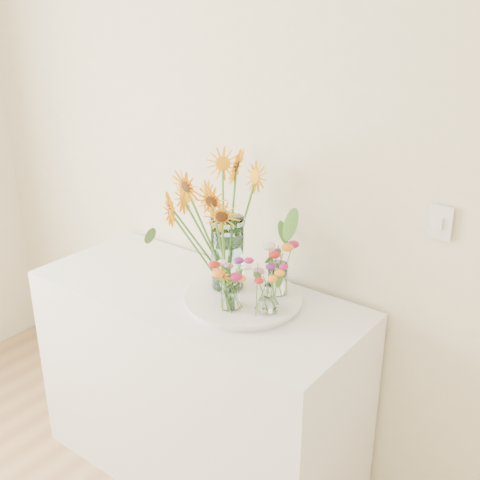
{
  "coord_description": "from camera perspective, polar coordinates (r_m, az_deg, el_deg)",
  "views": [
    {
      "loc": [
        1.15,
        0.31,
        2.02
      ],
      "look_at": [
        -0.12,
        1.99,
        1.15
      ],
      "focal_mm": 45.0,
      "sensor_mm": 36.0,
      "label": 1
    }
  ],
  "objects": [
    {
      "name": "mason_jar",
      "position": [
        2.36,
        -1.2,
        -1.27
      ],
      "size": [
        0.15,
        0.15,
        0.3
      ],
      "primitive_type": "cylinder",
      "rotation": [
        0.0,
        0.0,
        0.19
      ],
      "color": "#B0E5E0",
      "rests_on": "tray"
    },
    {
      "name": "wildflower_posy_a",
      "position": [
        2.21,
        -0.93,
        -4.15
      ],
      "size": [
        0.2,
        0.2,
        0.21
      ],
      "primitive_type": null,
      "color": "orange",
      "rests_on": "tray"
    },
    {
      "name": "small_vase_c",
      "position": [
        2.34,
        3.58,
        -3.7
      ],
      "size": [
        0.09,
        0.09,
        0.13
      ],
      "primitive_type": "cylinder",
      "rotation": [
        0.0,
        0.0,
        -0.15
      ],
      "color": "white",
      "rests_on": "tray"
    },
    {
      "name": "small_vase_b",
      "position": [
        2.21,
        2.68,
        -5.56
      ],
      "size": [
        0.09,
        0.09,
        0.12
      ],
      "primitive_type": null,
      "rotation": [
        0.0,
        0.0,
        -0.15
      ],
      "color": "white",
      "rests_on": "tray"
    },
    {
      "name": "small_vase_a",
      "position": [
        2.23,
        -0.92,
        -5.18
      ],
      "size": [
        0.08,
        0.08,
        0.12
      ],
      "primitive_type": "cylinder",
      "rotation": [
        0.0,
        0.0,
        -0.15
      ],
      "color": "white",
      "rests_on": "tray"
    },
    {
      "name": "sunflower_bouquet",
      "position": [
        2.31,
        -1.22,
        1.74
      ],
      "size": [
        0.89,
        0.89,
        0.56
      ],
      "primitive_type": null,
      "rotation": [
        0.0,
        0.0,
        0.19
      ],
      "color": "#FD9805",
      "rests_on": "tray"
    },
    {
      "name": "tray",
      "position": [
        2.34,
        0.28,
        -5.78
      ],
      "size": [
        0.43,
        0.43,
        0.02
      ],
      "primitive_type": "cylinder",
      "color": "white",
      "rests_on": "counter"
    },
    {
      "name": "wildflower_posy_c",
      "position": [
        2.32,
        3.6,
        -2.71
      ],
      "size": [
        0.19,
        0.19,
        0.22
      ],
      "primitive_type": null,
      "color": "orange",
      "rests_on": "tray"
    },
    {
      "name": "counter",
      "position": [
        2.68,
        -4.01,
        -13.46
      ],
      "size": [
        1.4,
        0.6,
        0.9
      ],
      "primitive_type": "cube",
      "color": "white",
      "rests_on": "ground_plane"
    },
    {
      "name": "wildflower_posy_b",
      "position": [
        2.19,
        2.7,
        -4.52
      ],
      "size": [
        0.23,
        0.23,
        0.21
      ],
      "primitive_type": null,
      "color": "orange",
      "rests_on": "tray"
    }
  ]
}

